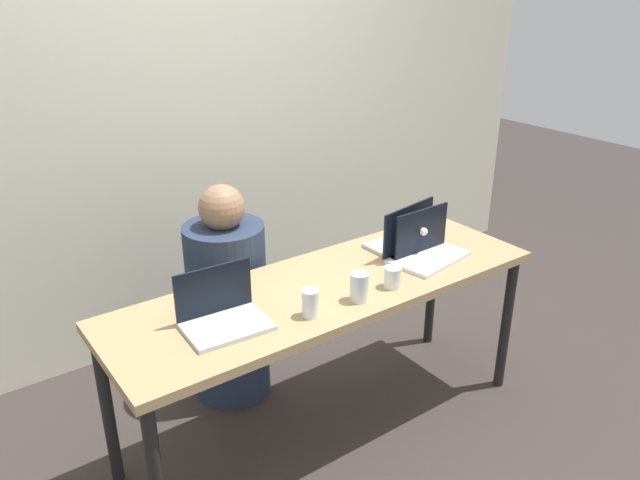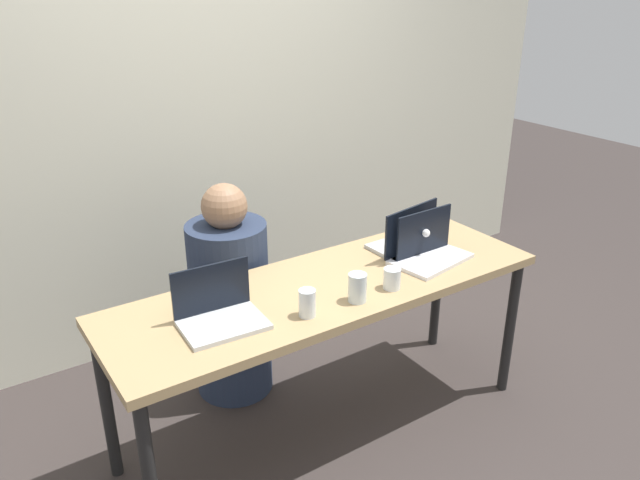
{
  "view_description": "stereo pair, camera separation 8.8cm",
  "coord_description": "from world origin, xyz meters",
  "px_view_note": "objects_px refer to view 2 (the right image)",
  "views": [
    {
      "loc": [
        -1.4,
        -1.88,
        1.97
      ],
      "look_at": [
        0.0,
        0.06,
        0.94
      ],
      "focal_mm": 35.0,
      "sensor_mm": 36.0,
      "label": 1
    },
    {
      "loc": [
        -1.33,
        -1.93,
        1.97
      ],
      "look_at": [
        0.0,
        0.06,
        0.94
      ],
      "focal_mm": 35.0,
      "sensor_mm": 36.0,
      "label": 2
    }
  ],
  "objects_px": {
    "laptop_front_left": "(219,312)",
    "laptop_back_right": "(412,241)",
    "laptop_front_right": "(423,248)",
    "water_glass_center": "(357,289)",
    "water_glass_left": "(307,305)",
    "water_glass_right": "(392,280)",
    "person_at_center": "(231,303)"
  },
  "relations": [
    {
      "from": "laptop_front_left",
      "to": "laptop_back_right",
      "type": "distance_m",
      "value": 1.04
    },
    {
      "from": "laptop_front_left",
      "to": "laptop_front_right",
      "type": "distance_m",
      "value": 1.03
    },
    {
      "from": "water_glass_center",
      "to": "laptop_front_right",
      "type": "bearing_deg",
      "value": 17.43
    },
    {
      "from": "water_glass_center",
      "to": "water_glass_left",
      "type": "bearing_deg",
      "value": 176.88
    },
    {
      "from": "water_glass_right",
      "to": "person_at_center",
      "type": "bearing_deg",
      "value": 120.25
    },
    {
      "from": "laptop_front_left",
      "to": "laptop_back_right",
      "type": "relative_size",
      "value": 0.99
    },
    {
      "from": "laptop_back_right",
      "to": "water_glass_right",
      "type": "bearing_deg",
      "value": 35.54
    },
    {
      "from": "person_at_center",
      "to": "water_glass_right",
      "type": "height_order",
      "value": "person_at_center"
    },
    {
      "from": "laptop_front_left",
      "to": "person_at_center",
      "type": "bearing_deg",
      "value": 65.05
    },
    {
      "from": "person_at_center",
      "to": "water_glass_center",
      "type": "xyz_separation_m",
      "value": [
        0.23,
        -0.71,
        0.32
      ]
    },
    {
      "from": "water_glass_right",
      "to": "water_glass_left",
      "type": "distance_m",
      "value": 0.41
    },
    {
      "from": "person_at_center",
      "to": "water_glass_right",
      "type": "relative_size",
      "value": 12.12
    },
    {
      "from": "water_glass_right",
      "to": "laptop_front_left",
      "type": "bearing_deg",
      "value": 168.56
    },
    {
      "from": "water_glass_center",
      "to": "water_glass_left",
      "type": "relative_size",
      "value": 1.08
    },
    {
      "from": "laptop_front_left",
      "to": "water_glass_center",
      "type": "relative_size",
      "value": 2.7
    },
    {
      "from": "laptop_front_left",
      "to": "laptop_front_right",
      "type": "bearing_deg",
      "value": 3.64
    },
    {
      "from": "laptop_front_left",
      "to": "water_glass_right",
      "type": "xyz_separation_m",
      "value": [
        0.72,
        -0.14,
        -0.01
      ]
    },
    {
      "from": "laptop_back_right",
      "to": "laptop_front_left",
      "type": "bearing_deg",
      "value": 3.8
    },
    {
      "from": "laptop_back_right",
      "to": "water_glass_left",
      "type": "bearing_deg",
      "value": 16.28
    },
    {
      "from": "person_at_center",
      "to": "laptop_front_left",
      "type": "bearing_deg",
      "value": 60.65
    },
    {
      "from": "laptop_front_left",
      "to": "water_glass_left",
      "type": "relative_size",
      "value": 2.9
    },
    {
      "from": "water_glass_right",
      "to": "water_glass_left",
      "type": "relative_size",
      "value": 0.82
    },
    {
      "from": "water_glass_right",
      "to": "laptop_front_right",
      "type": "bearing_deg",
      "value": 25.6
    },
    {
      "from": "laptop_front_left",
      "to": "water_glass_center",
      "type": "xyz_separation_m",
      "value": [
        0.53,
        -0.15,
        0.0
      ]
    },
    {
      "from": "laptop_back_right",
      "to": "water_glass_center",
      "type": "xyz_separation_m",
      "value": [
        -0.5,
        -0.25,
        0.0
      ]
    },
    {
      "from": "person_at_center",
      "to": "water_glass_center",
      "type": "relative_size",
      "value": 9.2
    },
    {
      "from": "person_at_center",
      "to": "laptop_front_right",
      "type": "relative_size",
      "value": 2.78
    },
    {
      "from": "water_glass_left",
      "to": "person_at_center",
      "type": "bearing_deg",
      "value": 89.82
    },
    {
      "from": "laptop_back_right",
      "to": "laptop_front_right",
      "type": "height_order",
      "value": "laptop_front_right"
    },
    {
      "from": "laptop_front_right",
      "to": "water_glass_right",
      "type": "bearing_deg",
      "value": -164.17
    },
    {
      "from": "laptop_front_left",
      "to": "water_glass_right",
      "type": "height_order",
      "value": "laptop_front_left"
    },
    {
      "from": "laptop_front_left",
      "to": "water_glass_right",
      "type": "bearing_deg",
      "value": -8.01
    }
  ]
}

